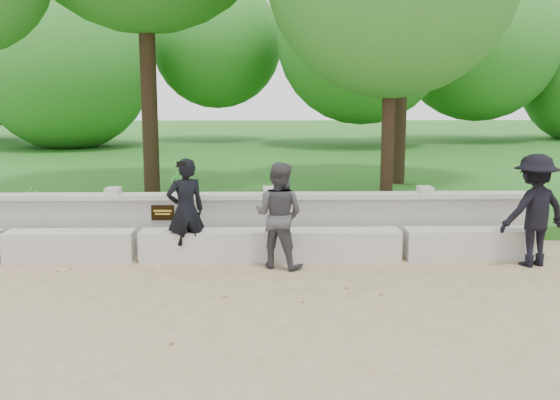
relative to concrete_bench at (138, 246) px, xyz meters
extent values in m
plane|color=tan|center=(0.00, -1.90, -0.22)|extent=(80.00, 80.00, 0.00)
cube|color=#1D5A16|center=(0.00, 12.10, -0.10)|extent=(40.00, 22.00, 0.25)
cube|color=beige|center=(-1.00, 0.00, 0.00)|extent=(1.90, 0.45, 0.45)
cube|color=beige|center=(1.00, 0.00, 0.00)|extent=(1.90, 0.45, 0.45)
cube|color=beige|center=(3.00, 0.00, 0.00)|extent=(1.90, 0.45, 0.45)
cube|color=beige|center=(5.00, 0.00, 0.00)|extent=(1.90, 0.45, 0.45)
cube|color=#B5B2AB|center=(0.00, 0.70, 0.18)|extent=(12.50, 0.25, 0.82)
cube|color=beige|center=(0.00, 0.70, 0.64)|extent=(12.50, 0.35, 0.08)
cube|color=black|center=(0.30, 0.56, 0.40)|extent=(0.36, 0.02, 0.24)
imported|color=black|center=(0.75, -0.10, 0.55)|extent=(0.66, 0.55, 1.55)
cube|color=black|center=(0.75, -0.41, 1.28)|extent=(0.14, 0.07, 0.07)
imported|color=#3C3C40|center=(2.11, -0.42, 0.54)|extent=(0.91, 0.84, 1.52)
imported|color=black|center=(5.80, -0.42, 0.59)|extent=(1.19, 0.90, 1.63)
cylinder|color=#382619|center=(-0.64, 4.94, 2.69)|extent=(0.36, 0.36, 5.34)
cylinder|color=#382619|center=(4.17, 2.20, 1.76)|extent=(0.23, 0.23, 3.47)
cylinder|color=#382619|center=(5.28, 6.31, 2.32)|extent=(0.31, 0.31, 4.58)
imported|color=#2A7D2B|center=(-2.26, 2.05, 0.31)|extent=(0.35, 0.36, 0.57)
imported|color=#2A7D2B|center=(-1.33, 1.40, 0.31)|extent=(0.40, 0.40, 0.57)
imported|color=#2A7D2B|center=(5.83, 1.41, 0.29)|extent=(0.62, 0.60, 0.53)
imported|color=#2A7D2B|center=(0.17, 3.14, 0.37)|extent=(0.50, 0.51, 0.69)
camera|label=1|loc=(1.91, -9.16, 2.25)|focal=40.00mm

